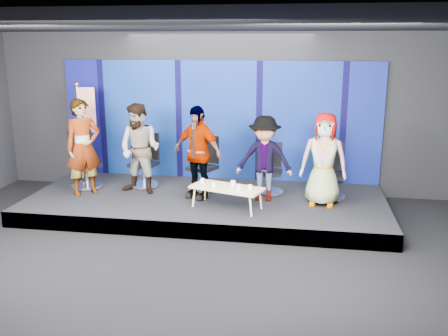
{
  "coord_description": "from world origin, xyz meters",
  "views": [
    {
      "loc": [
        1.86,
        -6.78,
        3.31
      ],
      "look_at": [
        0.37,
        2.4,
        0.93
      ],
      "focal_mm": 40.0,
      "sensor_mm": 36.0,
      "label": 1
    }
  ],
  "objects_px": {
    "panelist_e": "(324,159)",
    "chair_d": "(270,177)",
    "mug_c": "(233,184)",
    "chair_c": "(204,173)",
    "mug_e": "(250,187)",
    "panelist_a": "(83,147)",
    "panelist_c": "(197,152)",
    "chair_a": "(85,169)",
    "mug_d": "(239,187)",
    "chair_b": "(145,169)",
    "flag_stand": "(85,130)",
    "panelist_d": "(264,159)",
    "mug_a": "(202,181)",
    "chair_e": "(331,180)",
    "mug_b": "(214,184)",
    "panelist_b": "(140,149)",
    "coffee_table": "(227,189)"
  },
  "relations": [
    {
      "from": "panelist_c",
      "to": "mug_e",
      "type": "bearing_deg",
      "value": -7.0
    },
    {
      "from": "chair_a",
      "to": "panelist_e",
      "type": "relative_size",
      "value": 0.68
    },
    {
      "from": "chair_a",
      "to": "flag_stand",
      "type": "xyz_separation_m",
      "value": [
        -0.1,
        0.32,
        0.76
      ]
    },
    {
      "from": "panelist_a",
      "to": "panelist_c",
      "type": "height_order",
      "value": "panelist_a"
    },
    {
      "from": "chair_c",
      "to": "coffee_table",
      "type": "height_order",
      "value": "chair_c"
    },
    {
      "from": "mug_e",
      "to": "mug_a",
      "type": "bearing_deg",
      "value": 163.98
    },
    {
      "from": "panelist_a",
      "to": "chair_b",
      "type": "distance_m",
      "value": 1.39
    },
    {
      "from": "mug_b",
      "to": "mug_c",
      "type": "distance_m",
      "value": 0.36
    },
    {
      "from": "panelist_c",
      "to": "mug_c",
      "type": "distance_m",
      "value": 1.04
    },
    {
      "from": "panelist_d",
      "to": "mug_a",
      "type": "bearing_deg",
      "value": -157.16
    },
    {
      "from": "chair_c",
      "to": "coffee_table",
      "type": "bearing_deg",
      "value": -35.08
    },
    {
      "from": "panelist_a",
      "to": "panelist_c",
      "type": "relative_size",
      "value": 1.06
    },
    {
      "from": "panelist_c",
      "to": "chair_e",
      "type": "relative_size",
      "value": 1.68
    },
    {
      "from": "mug_a",
      "to": "mug_d",
      "type": "bearing_deg",
      "value": -23.25
    },
    {
      "from": "chair_d",
      "to": "panelist_e",
      "type": "distance_m",
      "value": 1.3
    },
    {
      "from": "mug_c",
      "to": "panelist_c",
      "type": "bearing_deg",
      "value": 146.43
    },
    {
      "from": "chair_e",
      "to": "coffee_table",
      "type": "xyz_separation_m",
      "value": [
        -1.91,
        -0.96,
        0.02
      ]
    },
    {
      "from": "panelist_a",
      "to": "panelist_b",
      "type": "distance_m",
      "value": 1.11
    },
    {
      "from": "panelist_a",
      "to": "flag_stand",
      "type": "distance_m",
      "value": 0.87
    },
    {
      "from": "panelist_a",
      "to": "panelist_d",
      "type": "bearing_deg",
      "value": -40.44
    },
    {
      "from": "panelist_b",
      "to": "chair_d",
      "type": "distance_m",
      "value": 2.68
    },
    {
      "from": "chair_d",
      "to": "mug_e",
      "type": "height_order",
      "value": "chair_d"
    },
    {
      "from": "chair_b",
      "to": "panelist_e",
      "type": "xyz_separation_m",
      "value": [
        3.68,
        -0.68,
        0.51
      ]
    },
    {
      "from": "panelist_e",
      "to": "chair_d",
      "type": "bearing_deg",
      "value": 155.57
    },
    {
      "from": "panelist_a",
      "to": "panelist_e",
      "type": "xyz_separation_m",
      "value": [
        4.68,
        0.07,
        -0.08
      ]
    },
    {
      "from": "chair_d",
      "to": "panelist_c",
      "type": "bearing_deg",
      "value": -156.91
    },
    {
      "from": "chair_d",
      "to": "coffee_table",
      "type": "xyz_separation_m",
      "value": [
        -0.72,
        -1.09,
        0.04
      ]
    },
    {
      "from": "chair_b",
      "to": "flag_stand",
      "type": "xyz_separation_m",
      "value": [
        -1.32,
        0.04,
        0.79
      ]
    },
    {
      "from": "chair_c",
      "to": "mug_e",
      "type": "bearing_deg",
      "value": -23.29
    },
    {
      "from": "panelist_d",
      "to": "mug_a",
      "type": "height_order",
      "value": "panelist_d"
    },
    {
      "from": "chair_c",
      "to": "mug_a",
      "type": "distance_m",
      "value": 0.91
    },
    {
      "from": "panelist_a",
      "to": "chair_d",
      "type": "bearing_deg",
      "value": -32.88
    },
    {
      "from": "panelist_c",
      "to": "flag_stand",
      "type": "relative_size",
      "value": 0.83
    },
    {
      "from": "chair_d",
      "to": "mug_c",
      "type": "relative_size",
      "value": 9.47
    },
    {
      "from": "chair_c",
      "to": "panelist_d",
      "type": "xyz_separation_m",
      "value": [
        1.28,
        -0.47,
        0.46
      ]
    },
    {
      "from": "chair_d",
      "to": "mug_e",
      "type": "xyz_separation_m",
      "value": [
        -0.28,
        -1.18,
        0.12
      ]
    },
    {
      "from": "panelist_a",
      "to": "mug_e",
      "type": "relative_size",
      "value": 21.79
    },
    {
      "from": "panelist_e",
      "to": "mug_b",
      "type": "xyz_separation_m",
      "value": [
        -1.98,
        -0.52,
        -0.42
      ]
    },
    {
      "from": "chair_a",
      "to": "mug_d",
      "type": "bearing_deg",
      "value": -60.02
    },
    {
      "from": "chair_b",
      "to": "panelist_d",
      "type": "relative_size",
      "value": 0.68
    },
    {
      "from": "chair_a",
      "to": "panelist_e",
      "type": "xyz_separation_m",
      "value": [
        4.9,
        -0.4,
        0.49
      ]
    },
    {
      "from": "chair_b",
      "to": "coffee_table",
      "type": "xyz_separation_m",
      "value": [
        1.94,
        -1.16,
        0.0
      ]
    },
    {
      "from": "chair_d",
      "to": "coffee_table",
      "type": "distance_m",
      "value": 1.3
    },
    {
      "from": "chair_c",
      "to": "mug_d",
      "type": "xyz_separation_m",
      "value": [
        0.88,
        -1.21,
        0.09
      ]
    },
    {
      "from": "panelist_b",
      "to": "panelist_e",
      "type": "height_order",
      "value": "panelist_b"
    },
    {
      "from": "chair_e",
      "to": "mug_a",
      "type": "distance_m",
      "value": 2.54
    },
    {
      "from": "panelist_b",
      "to": "mug_e",
      "type": "bearing_deg",
      "value": -5.85
    },
    {
      "from": "panelist_e",
      "to": "mug_b",
      "type": "relative_size",
      "value": 20.1
    },
    {
      "from": "panelist_a",
      "to": "chair_c",
      "type": "xyz_separation_m",
      "value": [
        2.3,
        0.64,
        -0.59
      ]
    },
    {
      "from": "panelist_e",
      "to": "mug_a",
      "type": "xyz_separation_m",
      "value": [
        -2.23,
        -0.32,
        -0.42
      ]
    }
  ]
}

